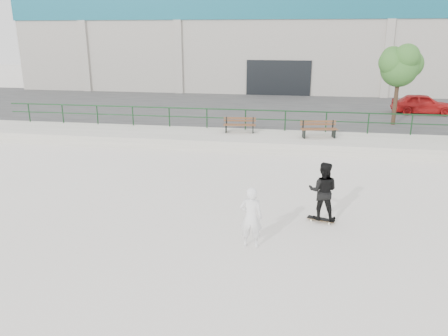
% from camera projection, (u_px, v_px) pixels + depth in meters
% --- Properties ---
extents(ground, '(120.00, 120.00, 0.00)m').
position_uv_depth(ground, '(234.00, 229.00, 12.08)').
color(ground, beige).
rests_on(ground, ground).
extents(ledge, '(30.00, 3.00, 0.50)m').
position_uv_depth(ledge, '(263.00, 141.00, 20.95)').
color(ledge, '#B5B2A5').
rests_on(ledge, ground).
extents(parking_strip, '(60.00, 14.00, 0.50)m').
position_uv_depth(parking_strip, '(273.00, 111.00, 28.96)').
color(parking_strip, '#383838').
rests_on(parking_strip, ground).
extents(railing, '(28.00, 0.06, 1.03)m').
position_uv_depth(railing, '(265.00, 115.00, 21.88)').
color(railing, '#163D1D').
rests_on(railing, ledge).
extents(commercial_building, '(44.20, 16.33, 8.00)m').
position_uv_depth(commercial_building, '(284.00, 40.00, 40.86)').
color(commercial_building, '#ABA79A').
rests_on(commercial_building, ground).
extents(bench_left, '(1.63, 0.61, 0.73)m').
position_uv_depth(bench_left, '(240.00, 125.00, 21.52)').
color(bench_left, '#54381C').
rests_on(bench_left, ledge).
extents(bench_right, '(1.77, 0.84, 0.79)m').
position_uv_depth(bench_right, '(319.00, 129.00, 20.44)').
color(bench_right, '#54381C').
rests_on(bench_right, ledge).
extents(tree, '(2.37, 2.11, 4.21)m').
position_uv_depth(tree, '(400.00, 64.00, 22.52)').
color(tree, '#493524').
rests_on(tree, parking_strip).
extents(red_car, '(3.60, 1.53, 1.21)m').
position_uv_depth(red_car, '(423.00, 104.00, 26.37)').
color(red_car, red).
rests_on(red_car, parking_strip).
extents(skateboard, '(0.80, 0.42, 0.09)m').
position_uv_depth(skateboard, '(321.00, 219.00, 12.55)').
color(skateboard, black).
rests_on(skateboard, ground).
extents(standing_skater, '(0.90, 0.74, 1.69)m').
position_uv_depth(standing_skater, '(323.00, 191.00, 12.29)').
color(standing_skater, black).
rests_on(standing_skater, skateboard).
extents(seated_skater, '(0.59, 0.39, 1.59)m').
position_uv_depth(seated_skater, '(251.00, 217.00, 10.89)').
color(seated_skater, white).
rests_on(seated_skater, ground).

